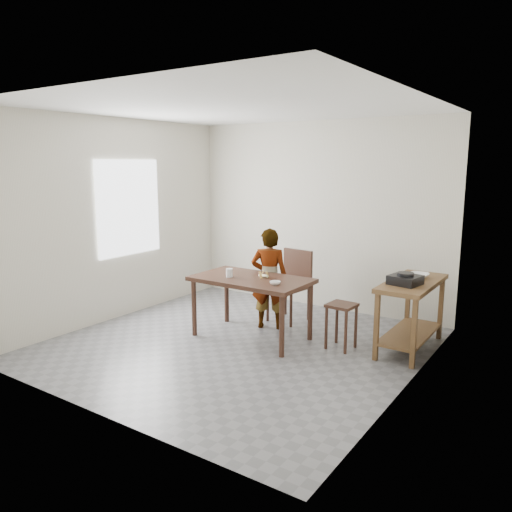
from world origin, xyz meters
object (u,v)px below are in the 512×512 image
Objects in this scene: child at (269,279)px; dining_chair at (288,286)px; dining_table at (251,308)px; prep_counter at (411,315)px; stool at (341,326)px.

dining_chair is at bearing -120.92° from child.
prep_counter is at bearing 22.15° from dining_table.
prep_counter is 1.78m from child.
stool is at bearing 14.61° from dining_table.
dining_table is at bearing -165.39° from stool.
prep_counter reaches higher than stool.
dining_chair is (0.05, 0.39, -0.18)m from child.
prep_counter is 0.80m from stool.
prep_counter is (1.72, 0.70, 0.03)m from dining_table.
child is (-1.74, -0.26, 0.25)m from prep_counter.
child reaches higher than prep_counter.
stool is (-0.66, -0.42, -0.14)m from prep_counter.
child is at bearing -171.48° from prep_counter.
dining_chair reaches higher than dining_table.
dining_table is at bearing -85.04° from dining_chair.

